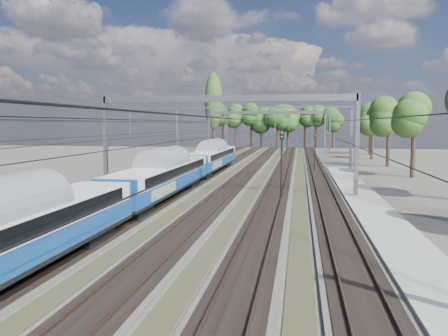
% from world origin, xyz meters
% --- Properties ---
extents(track_bed, '(21.00, 130.00, 0.34)m').
position_xyz_m(track_bed, '(-0.00, 45.00, 0.10)').
color(track_bed, '#47423A').
rests_on(track_bed, ground).
extents(platform, '(3.00, 70.00, 0.30)m').
position_xyz_m(platform, '(12.00, 20.00, 0.15)').
color(platform, gray).
rests_on(platform, ground).
extents(catenary, '(25.65, 130.00, 9.00)m').
position_xyz_m(catenary, '(0.33, 52.69, 6.40)').
color(catenary, slate).
rests_on(catenary, ground).
extents(tree_belt, '(40.24, 101.58, 11.84)m').
position_xyz_m(tree_belt, '(7.56, 92.81, 8.22)').
color(tree_belt, black).
rests_on(tree_belt, ground).
extents(poplar, '(4.40, 4.40, 19.04)m').
position_xyz_m(poplar, '(-14.50, 98.00, 11.89)').
color(poplar, black).
rests_on(poplar, ground).
extents(emu_train, '(2.97, 62.72, 4.34)m').
position_xyz_m(emu_train, '(-4.50, 25.66, 2.55)').
color(emu_train, black).
rests_on(emu_train, ground).
extents(worker, '(0.58, 0.74, 1.79)m').
position_xyz_m(worker, '(2.97, 87.00, 0.90)').
color(worker, black).
rests_on(worker, ground).
extents(signal_near, '(0.37, 0.34, 5.86)m').
position_xyz_m(signal_near, '(5.17, 28.01, 3.71)').
color(signal_near, black).
rests_on(signal_near, ground).
extents(signal_far, '(0.36, 0.33, 5.05)m').
position_xyz_m(signal_far, '(8.72, 51.53, 3.20)').
color(signal_far, black).
rests_on(signal_far, ground).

